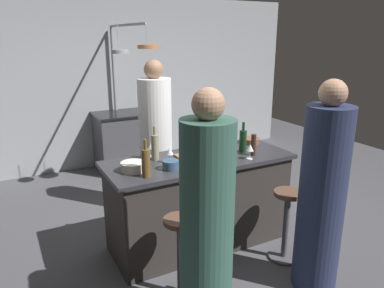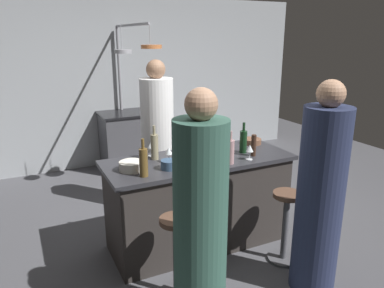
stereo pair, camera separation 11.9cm
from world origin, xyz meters
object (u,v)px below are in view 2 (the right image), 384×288
Objects in this scene: stove_range at (127,140)px; bar_stool_left at (176,253)px; wine_glass_by_chef at (169,152)px; bar_stool_right at (285,224)px; guest_right at (320,198)px; mixing_bowl_wooden at (252,141)px; mixing_bowl_ceramic at (131,166)px; mixing_bowl_blue at (169,165)px; wine_glass_near_left_guest at (151,146)px; wine_bottle_red at (243,141)px; pepper_mill at (254,145)px; guest_left at (200,226)px; wine_bottle_white at (154,146)px; wine_bottle_rose at (230,151)px; wine_bottle_amber at (143,162)px; chef at (158,143)px; wine_glass_near_right_guest at (250,149)px; cutting_board at (193,156)px.

bar_stool_left is at bearing -99.45° from stove_range.
bar_stool_right is at bearing -35.79° from wine_glass_by_chef.
guest_right reaches higher than bar_stool_right.
mixing_bowl_ceramic is at bearing -170.96° from mixing_bowl_wooden.
guest_right reaches higher than mixing_bowl_blue.
wine_glass_near_left_guest is at bearing 137.50° from bar_stool_right.
mixing_bowl_wooden is (0.26, 0.21, -0.09)m from wine_bottle_red.
wine_glass_near_left_guest is (-0.89, 0.42, 0.00)m from pepper_mill.
guest_left is at bearing -135.23° from wine_bottle_red.
wine_bottle_red is 0.78m from wine_glass_by_chef.
wine_bottle_white is (-0.93, 1.17, 0.23)m from guest_right.
pepper_mill is 0.87m from mixing_bowl_blue.
wine_bottle_rose is 0.95× the size of wine_bottle_amber.
stove_range is at bearing 87.12° from chef.
stove_range is 6.10× the size of wine_glass_near_left_guest.
pepper_mill reaches higher than wine_glass_by_chef.
bar_stool_left is 1.17m from wine_glass_near_right_guest.
wine_glass_near_left_guest is (0.23, 0.47, -0.02)m from wine_bottle_amber.
guest_left is at bearing -100.85° from wine_glass_by_chef.
mixing_bowl_ceramic is (-0.59, -0.94, 0.12)m from chef.
bar_stool_right is 0.58m from guest_right.
mixing_bowl_blue is at bearing 73.03° from bar_stool_left.
mixing_bowl_wooden is at bearing 38.85° from wine_bottle_rose.
bar_stool_left is 2.12× the size of wine_bottle_amber.
guest_right is at bearing -87.50° from pepper_mill.
wine_bottle_white reaches higher than bar_stool_left.
wine_bottle_amber is 2.20× the size of wine_glass_by_chef.
pepper_mill reaches higher than mixing_bowl_blue.
stove_range is 3.12m from bar_stool_right.
mixing_bowl_blue is at bearing -172.19° from wine_bottle_red.
cutting_board reaches higher than stove_range.
guest_left reaches higher than cutting_board.
bar_stool_left is at bearing -157.81° from wine_glass_near_right_guest.
stove_range is 2.63m from mixing_bowl_ceramic.
wine_bottle_amber is at bearing -116.34° from wine_glass_near_left_guest.
wine_bottle_rose is (0.69, 0.36, 0.64)m from bar_stool_left.
wine_glass_by_chef is 1.00× the size of wine_glass_near_right_guest.
pepper_mill is (-0.07, 0.45, 0.63)m from bar_stool_right.
bar_stool_left is 1.08m from bar_stool_right.
guest_left is at bearing -80.91° from wine_bottle_amber.
cutting_board is 0.41m from wine_glass_near_left_guest.
chef reaches higher than pepper_mill.
mixing_bowl_blue is at bearing -86.29° from wine_bottle_white.
mixing_bowl_blue is at bearing -98.04° from stove_range.
guest_right is 1.51m from wine_bottle_white.
pepper_mill is at bearing -123.38° from mixing_bowl_wooden.
wine_bottle_red is at bearing -3.12° from wine_glass_by_chef.
mixing_bowl_wooden is (0.33, 0.43, -0.08)m from wine_glass_near_right_guest.
guest_left reaches higher than wine_glass_near_right_guest.
stove_range is at bearing 93.88° from wine_bottle_rose.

